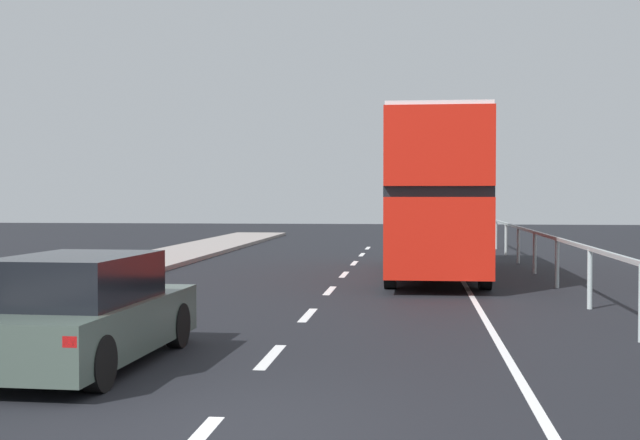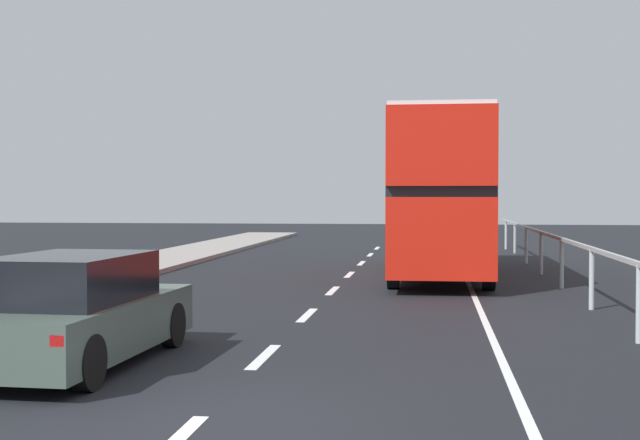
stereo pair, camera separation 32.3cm
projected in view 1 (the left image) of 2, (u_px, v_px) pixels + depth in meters
ground_plane at (212, 428)px, 8.29m from camera, size 75.67×120.00×0.10m
lane_paint_markings at (418, 310)px, 16.48m from camera, size 3.32×46.00×0.01m
bridge_side_railing at (590, 258)px, 16.63m from camera, size 0.10×42.00×1.21m
double_decker_bus_red at (434, 193)px, 23.69m from camera, size 2.51×10.28×4.26m
hatchback_car_near at (83, 313)px, 11.03m from camera, size 1.87×4.32×1.44m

